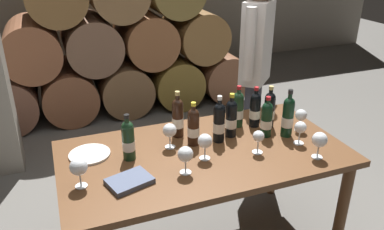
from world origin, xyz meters
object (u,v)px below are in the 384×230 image
object	(u,v)px
wine_bottle_6	(267,119)
wine_glass_4	(301,116)
sommelier_presenting	(256,59)
wine_glass_2	(205,142)
wine_glass_7	(170,131)
wine_glass_0	(185,155)
wine_glass_3	(320,140)
wine_glass_6	(79,167)
wine_glass_5	(258,137)
wine_glass_1	(300,128)
wine_bottle_9	(193,126)
wine_bottle_2	(231,118)
wine_bottle_3	(219,122)
tasting_notebook	(130,181)
wine_bottle_7	(238,109)
serving_plate	(90,154)
dining_table	(204,164)
wine_bottle_5	(255,109)
wine_bottle_1	(128,140)
wine_bottle_4	(269,109)
wine_bottle_0	(288,116)
wine_bottle_8	(178,117)

from	to	relation	value
wine_bottle_6	wine_glass_4	xyz separation A→B (m)	(0.25, -0.02, -0.01)
sommelier_presenting	wine_glass_2	bearing A→B (deg)	-133.24
wine_glass_7	wine_glass_0	bearing A→B (deg)	-91.55
wine_glass_3	wine_glass_6	xyz separation A→B (m)	(-1.31, 0.19, 0.00)
sommelier_presenting	wine_glass_6	bearing A→B (deg)	-149.83
wine_glass_5	wine_glass_1	bearing A→B (deg)	1.53
sommelier_presenting	wine_bottle_9	bearing A→B (deg)	-140.38
wine_bottle_9	wine_glass_1	distance (m)	0.65
wine_bottle_2	wine_bottle_3	bearing A→B (deg)	-160.10
wine_glass_5	sommelier_presenting	xyz separation A→B (m)	(0.47, 0.88, 0.18)
wine_glass_4	tasting_notebook	world-z (taller)	wine_glass_4
wine_bottle_7	wine_glass_1	bearing A→B (deg)	-55.78
wine_glass_0	serving_plate	distance (m)	0.60
wine_bottle_2	wine_bottle_9	world-z (taller)	wine_bottle_2
wine_glass_1	dining_table	bearing A→B (deg)	167.90
wine_bottle_5	wine_bottle_6	bearing A→B (deg)	-91.52
wine_bottle_5	wine_bottle_1	bearing A→B (deg)	-172.06
serving_plate	wine_bottle_1	bearing A→B (deg)	-29.40
wine_glass_0	tasting_notebook	bearing A→B (deg)	178.03
wine_bottle_3	serving_plate	size ratio (longest dim) A/B	1.27
wine_bottle_4	wine_glass_4	world-z (taller)	wine_bottle_4
wine_bottle_0	wine_bottle_9	size ratio (longest dim) A/B	1.13
wine_glass_2	wine_bottle_0	bearing A→B (deg)	7.45
wine_bottle_3	wine_glass_3	world-z (taller)	wine_bottle_3
wine_glass_0	wine_glass_3	world-z (taller)	wine_glass_3
dining_table	wine_glass_6	bearing A→B (deg)	-171.22
dining_table	wine_glass_1	xyz separation A→B (m)	(0.58, -0.13, 0.20)
wine_bottle_0	wine_bottle_8	distance (m)	0.70
wine_bottle_5	wine_bottle_6	size ratio (longest dim) A/B	1.03
wine_glass_0	wine_glass_5	world-z (taller)	wine_glass_0
wine_glass_0	wine_glass_3	size ratio (longest dim) A/B	0.99
wine_glass_3	wine_glass_6	bearing A→B (deg)	171.59
wine_bottle_0	wine_glass_6	bearing A→B (deg)	-175.35
wine_bottle_4	wine_glass_3	distance (m)	0.46
wine_glass_3	tasting_notebook	xyz separation A→B (m)	(-1.08, 0.13, -0.10)
wine_bottle_6	wine_bottle_7	xyz separation A→B (m)	(-0.10, 0.19, 0.01)
wine_glass_6	wine_glass_2	bearing A→B (deg)	2.22
tasting_notebook	wine_glass_6	bearing A→B (deg)	148.85
wine_bottle_3	wine_glass_2	size ratio (longest dim) A/B	1.92
wine_glass_3	serving_plate	xyz separation A→B (m)	(-1.23, 0.50, -0.11)
dining_table	sommelier_presenting	size ratio (longest dim) A/B	0.99
dining_table	wine_bottle_3	xyz separation A→B (m)	(0.13, 0.08, 0.22)
wine_bottle_5	wine_bottle_2	bearing A→B (deg)	-160.74
tasting_notebook	wine_glass_7	bearing A→B (deg)	25.87
dining_table	serving_plate	world-z (taller)	serving_plate
wine_bottle_7	wine_glass_3	xyz separation A→B (m)	(0.24, -0.54, -0.01)
tasting_notebook	wine_bottle_7	bearing A→B (deg)	9.48
wine_glass_1	wine_glass_3	world-z (taller)	wine_glass_3
wine_bottle_2	wine_glass_3	world-z (taller)	wine_bottle_2
wine_glass_0	wine_glass_1	bearing A→B (deg)	4.44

